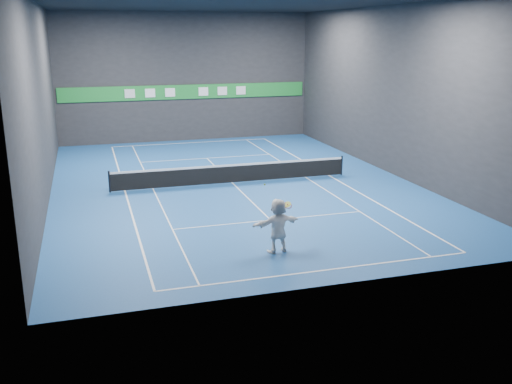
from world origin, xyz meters
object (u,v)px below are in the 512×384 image
object	(u,v)px
tennis_ball	(265,185)
tennis_net	(232,173)
tennis_racket	(287,206)
player	(278,226)

from	to	relation	value
tennis_ball	tennis_net	xyz separation A→B (m)	(1.31, 9.69, -1.93)
tennis_ball	tennis_racket	bearing A→B (deg)	-9.49
player	tennis_net	size ratio (longest dim) A/B	0.16
tennis_net	player	bearing A→B (deg)	-95.06
player	tennis_racket	bearing A→B (deg)	177.02
tennis_ball	tennis_racket	xyz separation A→B (m)	(0.79, -0.13, -0.80)
player	tennis_ball	bearing A→B (deg)	-33.06
tennis_ball	tennis_racket	world-z (taller)	tennis_ball
tennis_net	tennis_racket	distance (m)	9.90
player	tennis_racket	world-z (taller)	player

